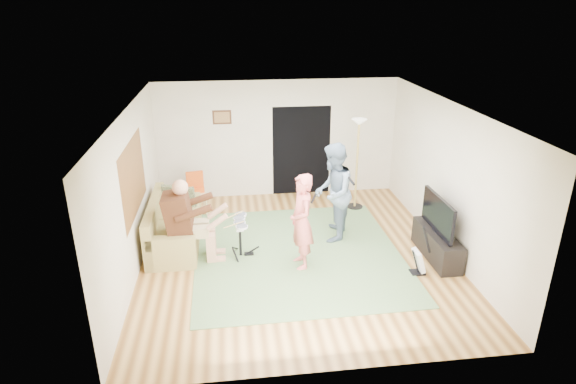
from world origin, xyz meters
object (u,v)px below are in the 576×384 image
Objects in this scene: drum_kit at (240,240)px; torchiere_lamp at (358,148)px; television at (438,214)px; guitar_spare at (419,260)px; dining_chair at (197,199)px; guitarist at (333,193)px; sofa at (171,230)px; tv_cabinet at (437,244)px; singer at (302,222)px.

drum_kit is 3.39m from torchiere_lamp.
guitar_spare is at bearing -133.65° from television.
television reaches higher than guitar_spare.
dining_chair is 0.75× the size of television.
torchiere_lamp is (0.83, 1.38, 0.43)m from guitarist.
television is (0.48, 0.50, 0.60)m from guitar_spare.
drum_kit is 0.37× the size of torchiere_lamp.
sofa is 1.77× the size of television.
torchiere_lamp is at bearing 110.59° from tv_cabinet.
drum_kit is 3.52m from television.
singer is 1.40× the size of television.
sofa is at bearing -123.42° from singer.
drum_kit reaches higher than tv_cabinet.
guitar_spare is at bearing -18.39° from drum_kit.
torchiere_lamp is at bearing 167.40° from guitarist.
sofa is at bearing 153.35° from drum_kit.
drum_kit is (1.30, -0.65, 0.04)m from sofa.
singer reaches higher than dining_chair.
guitar_spare is 4.88m from dining_chair.
guitarist is at bearing 149.43° from television.
guitar_spare is at bearing -82.87° from torchiere_lamp.
drum_kit is 2.21m from dining_chair.
drum_kit is 1.96m from guitarist.
torchiere_lamp is 2.77m from tv_cabinet.
drum_kit is at bearing 172.13° from tv_cabinet.
guitar_spare is (1.18, -1.49, -0.70)m from guitarist.
guitarist reaches higher than television.
television is (-0.05, -0.00, 0.60)m from tv_cabinet.
guitar_spare reaches higher than tv_cabinet.
sofa is at bearing 166.70° from tv_cabinet.
television is at bearing 77.63° from guitarist.
television reaches higher than drum_kit.
singer reaches higher than guitar_spare.
dining_chair is at bearing 112.80° from drum_kit.
singer is at bearing 179.88° from television.
sofa is at bearing -162.47° from torchiere_lamp.
dining_chair is at bearing 72.44° from sofa.
dining_chair is (-1.89, 2.52, -0.52)m from singer.
sofa is at bearing 159.00° from guitar_spare.
torchiere_lamp is at bearing 109.52° from television.
guitarist is 0.94× the size of torchiere_lamp.
tv_cabinet is 0.60m from television.
dining_chair is (-3.47, 0.15, -1.06)m from torchiere_lamp.
guitarist reaches higher than sofa.
drum_kit is at bearing -144.19° from torchiere_lamp.
torchiere_lamp reaches higher than singer.
dining_chair is (0.44, 1.39, 0.04)m from sofa.
torchiere_lamp is at bearing 97.13° from guitar_spare.
dining_chair is 0.64× the size of tv_cabinet.
guitar_spare is (4.26, -1.64, -0.04)m from sofa.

